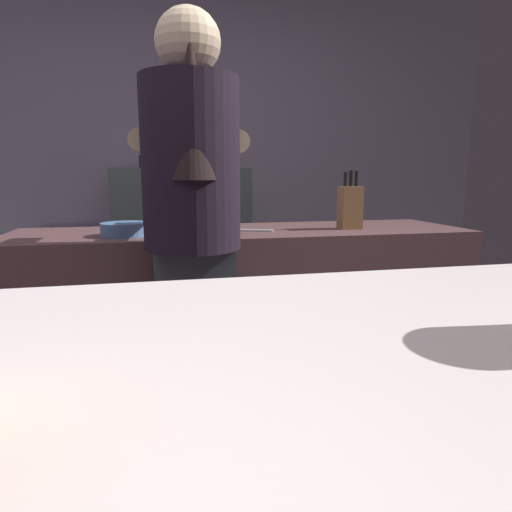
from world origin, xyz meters
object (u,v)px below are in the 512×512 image
object	(u,v)px
mixing_bowl	(125,229)
chefs_knife	(247,230)
bottle_olive_oil	(223,159)
bartender	(193,223)
bottle_soy	(198,156)
bottle_vinegar	(191,155)
bottle_hot_sauce	(144,155)
knife_block	(350,207)

from	to	relation	value
mixing_bowl	chefs_knife	distance (m)	0.54
bottle_olive_oil	chefs_knife	bearing A→B (deg)	-93.89
bartender	chefs_knife	size ratio (longest dim) A/B	7.06
bartender	bottle_soy	world-z (taller)	bartender
bottle_vinegar	bottle_hot_sauce	bearing A→B (deg)	174.62
bartender	bottle_olive_oil	distance (m)	1.75
chefs_knife	bottle_olive_oil	distance (m)	1.34
mixing_bowl	bottle_hot_sauce	xyz separation A→B (m)	(0.06, 1.22, 0.36)
mixing_bowl	bottle_soy	distance (m)	1.45
bottle_olive_oil	mixing_bowl	bearing A→B (deg)	-115.06
bartender	knife_block	xyz separation A→B (m)	(0.78, 0.39, 0.02)
bottle_soy	bartender	bearing A→B (deg)	-96.27
knife_block	chefs_knife	world-z (taller)	knife_block
bartender	knife_block	bearing A→B (deg)	-62.19
knife_block	bottle_olive_oil	distance (m)	1.38
chefs_knife	bottle_soy	distance (m)	1.35
mixing_bowl	chefs_knife	xyz separation A→B (m)	(0.53, 0.04, -0.02)
knife_block	bottle_hot_sauce	bearing A→B (deg)	129.12
bartender	bottle_vinegar	size ratio (longest dim) A/B	7.55
bottle_olive_oil	bartender	bearing A→B (deg)	-102.27
bartender	bottle_vinegar	distance (m)	1.59
chefs_knife	bottle_soy	world-z (taller)	bottle_soy
mixing_bowl	bottle_vinegar	distance (m)	1.30
mixing_bowl	bartender	bearing A→B (deg)	-54.86
chefs_knife	bottle_olive_oil	world-z (taller)	bottle_olive_oil
knife_block	mixing_bowl	bearing A→B (deg)	-178.22
chefs_knife	bottle_vinegar	bearing A→B (deg)	119.67
bottle_hot_sauce	bottle_olive_oil	world-z (taller)	bottle_hot_sauce
knife_block	bottle_olive_oil	size ratio (longest dim) A/B	1.58
bottle_soy	bottle_olive_oil	xyz separation A→B (m)	(0.18, -0.01, -0.02)
bottle_soy	bottle_olive_oil	world-z (taller)	bottle_soy
knife_block	bottle_olive_oil	bearing A→B (deg)	107.51
bottle_soy	chefs_knife	bearing A→B (deg)	-85.85
bottle_vinegar	chefs_knife	bearing A→B (deg)	-82.41
chefs_knife	bottle_vinegar	size ratio (longest dim) A/B	1.07
chefs_knife	bottle_vinegar	distance (m)	1.22
bartender	mixing_bowl	xyz separation A→B (m)	(-0.25, 0.36, -0.06)
knife_block	bottle_olive_oil	world-z (taller)	bottle_olive_oil
chefs_knife	bottle_hot_sauce	world-z (taller)	bottle_hot_sauce
bartender	mixing_bowl	bearing A→B (deg)	36.12
mixing_bowl	bottle_hot_sauce	bearing A→B (deg)	87.00
bartender	knife_block	world-z (taller)	bartender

